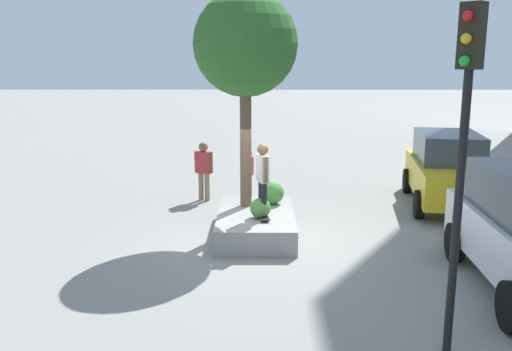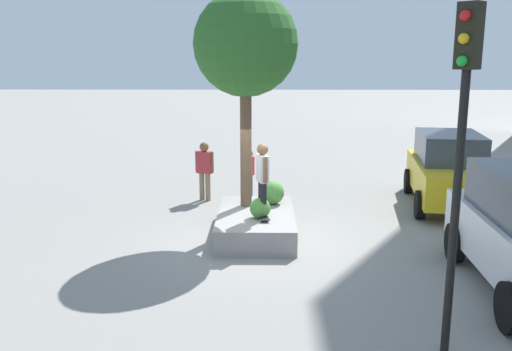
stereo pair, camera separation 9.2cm
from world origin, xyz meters
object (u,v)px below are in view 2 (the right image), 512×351
at_px(pedestrian_crossing, 249,171).
at_px(bystander_watching, 205,167).
at_px(plaza_tree, 246,45).
at_px(traffic_light_corner, 462,126).
at_px(skateboard, 262,216).
at_px(planter_ledge, 256,223).
at_px(sedan_parked, 449,170).
at_px(skateboarder, 263,174).

xyz_separation_m(pedestrian_crossing, bystander_watching, (0.16, -1.32, 0.14)).
distance_m(plaza_tree, pedestrian_crossing, 4.57).
bearing_deg(traffic_light_corner, skateboard, -151.31).
height_order(plaza_tree, pedestrian_crossing, plaza_tree).
bearing_deg(planter_ledge, sedan_parked, 116.91).
relative_size(skateboarder, sedan_parked, 0.36).
distance_m(plaza_tree, bystander_watching, 4.55).
height_order(pedestrian_crossing, bystander_watching, bystander_watching).
relative_size(skateboard, bystander_watching, 0.47).
relative_size(planter_ledge, bystander_watching, 1.80).
distance_m(skateboard, traffic_light_corner, 6.17).
distance_m(plaza_tree, skateboarder, 3.10).
bearing_deg(planter_ledge, traffic_light_corner, 27.67).
bearing_deg(skateboarder, skateboard, 180.00).
bearing_deg(skateboard, sedan_parked, 121.72).
distance_m(planter_ledge, traffic_light_corner, 6.79).
distance_m(skateboard, pedestrian_crossing, 3.94).
relative_size(skateboarder, pedestrian_crossing, 1.10).
height_order(planter_ledge, sedan_parked, sedan_parked).
height_order(skateboard, bystander_watching, bystander_watching).
bearing_deg(skateboarder, traffic_light_corner, 28.69).
distance_m(sedan_parked, traffic_light_corner, 8.88).
bearing_deg(plaza_tree, traffic_light_corner, 27.25).
relative_size(sedan_parked, traffic_light_corner, 0.96).
height_order(plaza_tree, skateboarder, plaza_tree).
distance_m(sedan_parked, bystander_watching, 7.07).
distance_m(skateboarder, bystander_watching, 4.18).
height_order(sedan_parked, bystander_watching, sedan_parked).
bearing_deg(pedestrian_crossing, sedan_parked, 83.78).
distance_m(skateboarder, pedestrian_crossing, 4.00).
bearing_deg(sedan_parked, planter_ledge, -63.09).
relative_size(skateboarder, bystander_watching, 0.95).
height_order(sedan_parked, pedestrian_crossing, sedan_parked).
bearing_deg(traffic_light_corner, sedan_parked, 161.97).
bearing_deg(skateboard, bystander_watching, -155.24).
relative_size(sedan_parked, bystander_watching, 2.68).
bearing_deg(pedestrian_crossing, skateboarder, 5.96).
bearing_deg(traffic_light_corner, skateboarder, -151.31).
xyz_separation_m(skateboard, skateboarder, (0.00, 0.00, 0.98)).
xyz_separation_m(traffic_light_corner, pedestrian_crossing, (-8.79, -3.07, -2.44)).
bearing_deg(plaza_tree, skateboarder, 20.43).
distance_m(skateboard, bystander_watching, 4.15).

